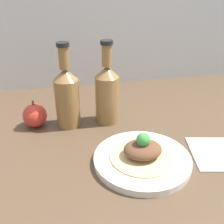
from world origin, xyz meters
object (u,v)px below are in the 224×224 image
object	(u,v)px
plated_food	(143,150)
apple	(35,115)
cider_bottle_left	(67,95)
cider_bottle_right	(107,92)
plate	(142,159)

from	to	relation	value
plated_food	apple	world-z (taller)	apple
cider_bottle_left	cider_bottle_right	world-z (taller)	same
apple	cider_bottle_right	bearing A→B (deg)	-3.03
plate	cider_bottle_right	size ratio (longest dim) A/B	0.94
cider_bottle_left	cider_bottle_right	bearing A→B (deg)	0.00
plate	cider_bottle_right	bearing A→B (deg)	100.79
plate	cider_bottle_left	distance (cm)	30.86
plated_food	apple	distance (cm)	37.46
cider_bottle_left	plated_food	bearing A→B (deg)	-54.25
plate	plated_food	xyz separation A→B (cm)	(0.00, 0.00, 2.72)
cider_bottle_left	apple	xyz separation A→B (cm)	(-10.55, 1.23, -6.55)
plate	plated_food	world-z (taller)	plated_food
cider_bottle_right	apple	xyz separation A→B (cm)	(-23.21, 1.23, -6.55)
plate	apple	size ratio (longest dim) A/B	2.78
cider_bottle_left	apple	bearing A→B (deg)	173.35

